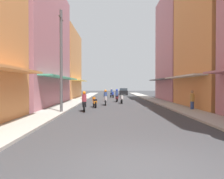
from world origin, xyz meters
TOP-DOWN VIEW (x-y plane):
  - ground_plane at (0.00, 22.39)m, footprint 116.10×116.10m
  - sidewalk_left at (-5.13, 22.39)m, footprint 2.05×60.77m
  - sidewalk_right at (5.13, 22.39)m, footprint 2.05×60.77m
  - building_left_mid at (-9.15, 16.82)m, footprint 7.05×13.61m
  - building_left_far at (-9.15, 29.76)m, footprint 7.05×10.99m
  - building_right_mid at (9.15, 14.41)m, footprint 7.05×9.27m
  - building_right_far at (9.15, 24.15)m, footprint 7.05×9.53m
  - motorbike_orange at (-2.27, 14.80)m, footprint 0.63×1.79m
  - motorbike_black at (-2.84, 11.57)m, footprint 0.58×1.80m
  - motorbike_blue at (-0.60, 31.05)m, footprint 0.70×1.76m
  - motorbike_silver at (-1.32, 17.10)m, footprint 0.55×1.81m
  - motorbike_white at (0.43, 19.22)m, footprint 0.55×1.81m
  - motorbike_maroon at (-0.01, 21.70)m, footprint 0.55×1.81m
  - parked_car at (1.96, 41.73)m, footprint 1.97×4.18m
  - pedestrian_foreground at (5.68, 12.03)m, footprint 0.34×0.34m
  - utility_pole at (-4.35, 10.51)m, footprint 0.20×1.20m

SIDE VIEW (x-z plane):
  - ground_plane at x=0.00m, z-range 0.00..0.00m
  - sidewalk_left at x=-5.13m, z-range 0.00..0.12m
  - sidewalk_right at x=5.13m, z-range 0.00..0.12m
  - motorbike_orange at x=-2.27m, z-range 0.02..0.99m
  - motorbike_white at x=0.43m, z-range 0.02..0.99m
  - motorbike_black at x=-2.84m, z-range -0.09..1.49m
  - motorbike_blue at x=-0.60m, z-range -0.09..1.49m
  - motorbike_silver at x=-1.32m, z-range -0.09..1.49m
  - motorbike_maroon at x=-0.01m, z-range -0.09..1.49m
  - parked_car at x=1.96m, z-range 0.01..1.46m
  - pedestrian_foreground at x=5.68m, z-range 0.00..1.61m
  - utility_pole at x=-4.35m, z-range 0.08..7.49m
  - building_left_far at x=-9.15m, z-range 0.00..10.60m
  - building_left_mid at x=-9.15m, z-range -0.01..12.44m
  - building_right_mid at x=9.15m, z-range -0.01..12.92m
  - building_right_far at x=9.15m, z-range -0.01..14.10m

